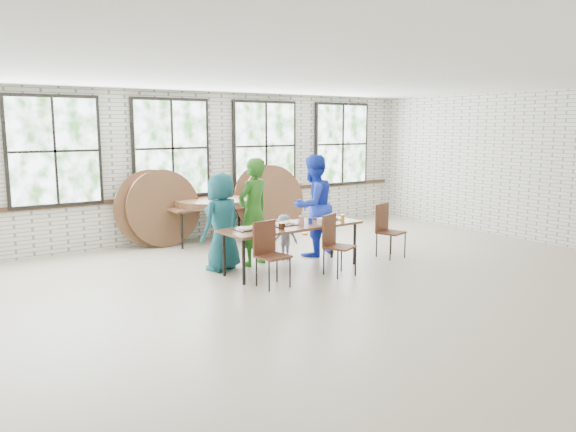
# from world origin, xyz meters

# --- Properties ---
(room) EXTENTS (12.00, 12.00, 12.00)m
(room) POSITION_xyz_m (0.00, 4.44, 1.83)
(room) COLOR #AFA38B
(room) RESTS_ON ground
(dining_table) EXTENTS (2.43, 0.90, 0.74)m
(dining_table) POSITION_xyz_m (0.63, 1.19, 0.69)
(dining_table) COLOR brown
(dining_table) RESTS_ON ground
(chair_near_left) EXTENTS (0.48, 0.46, 0.95)m
(chair_near_left) POSITION_xyz_m (-0.17, 0.65, 0.56)
(chair_near_left) COLOR #50291A
(chair_near_left) RESTS_ON ground
(chair_near_right) EXTENTS (0.55, 0.54, 0.95)m
(chair_near_right) POSITION_xyz_m (1.01, 0.58, 0.56)
(chair_near_right) COLOR #50291A
(chair_near_right) RESTS_ON ground
(chair_spare) EXTENTS (0.51, 0.50, 0.95)m
(chair_spare) POSITION_xyz_m (2.54, 0.99, 0.56)
(chair_spare) COLOR #50291A
(chair_spare) RESTS_ON ground
(adult_teal) EXTENTS (0.90, 0.73, 1.58)m
(adult_teal) POSITION_xyz_m (-0.29, 1.84, 0.79)
(adult_teal) COLOR #1B5969
(adult_teal) RESTS_ON ground
(adult_green) EXTENTS (0.75, 0.60, 1.80)m
(adult_green) POSITION_xyz_m (0.30, 1.84, 0.90)
(adult_green) COLOR #26661B
(adult_green) RESTS_ON ground
(toddler) EXTENTS (0.55, 0.36, 0.80)m
(toddler) POSITION_xyz_m (0.93, 1.84, 0.40)
(toddler) COLOR #17123A
(toddler) RESTS_ON ground
(adult_blue) EXTENTS (0.98, 0.82, 1.81)m
(adult_blue) POSITION_xyz_m (1.55, 1.84, 0.91)
(adult_blue) COLOR blue
(adult_blue) RESTS_ON ground
(storage_table) EXTENTS (1.80, 0.75, 0.74)m
(storage_table) POSITION_xyz_m (0.60, 3.94, 0.69)
(storage_table) COLOR brown
(storage_table) RESTS_ON ground
(tabletop_clutter) EXTENTS (2.01, 0.58, 0.11)m
(tabletop_clutter) POSITION_xyz_m (0.73, 1.15, 0.77)
(tabletop_clutter) COLOR black
(tabletop_clutter) RESTS_ON dining_table
(round_tops_stacked) EXTENTS (1.50, 1.50, 0.13)m
(round_tops_stacked) POSITION_xyz_m (0.60, 3.94, 0.80)
(round_tops_stacked) COLOR brown
(round_tops_stacked) RESTS_ON storage_table
(round_tops_leaning) EXTENTS (4.26, 0.45, 1.49)m
(round_tops_leaning) POSITION_xyz_m (0.85, 4.16, 0.73)
(round_tops_leaning) COLOR brown
(round_tops_leaning) RESTS_ON ground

